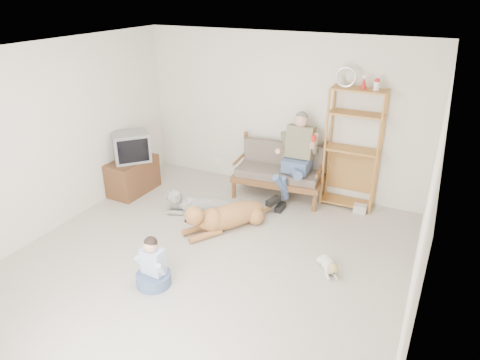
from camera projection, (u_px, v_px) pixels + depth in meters
The scene contains 16 objects.
floor at pixel (202, 266), 5.61m from camera, with size 5.50×5.50×0.00m, color beige.
ceiling at pixel (193, 54), 4.49m from camera, with size 5.50×5.50×0.00m, color silver.
wall_back at pixel (281, 114), 7.30m from camera, with size 5.00×5.00×0.00m, color beige.
wall_left at pixel (46, 141), 6.04m from camera, with size 5.50×5.50×0.00m, color beige.
wall_right at pixel (424, 217), 4.07m from camera, with size 5.50×5.50×0.00m, color beige.
loveseat at pixel (280, 170), 7.30m from camera, with size 1.56×0.83×0.95m.
man at pixel (293, 165), 6.92m from camera, with size 0.58×0.83×1.35m.
etagere at pixel (352, 148), 6.77m from camera, with size 0.87×0.38×2.27m.
book_stack at pixel (360, 209), 6.91m from camera, with size 0.20×0.15×0.13m, color silver.
tv_stand at pixel (133, 176), 7.52m from camera, with size 0.53×0.92×0.60m.
crt_tv at pixel (131, 147), 7.29m from camera, with size 0.75×0.76×0.49m.
wall_outlet at pixel (217, 159), 8.22m from camera, with size 0.12×0.02×0.08m, color white.
golden_retriever at pixel (224, 216), 6.40m from camera, with size 0.99×1.46×0.50m.
shaggy_dog at pixel (199, 204), 6.85m from camera, with size 1.27×0.64×0.40m.
terrier at pixel (329, 266), 5.47m from camera, with size 0.36×0.51×0.22m.
child at pixel (153, 268), 5.18m from camera, with size 0.43×0.43×0.68m.
Camera 1 is at (2.45, -3.96, 3.37)m, focal length 32.00 mm.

